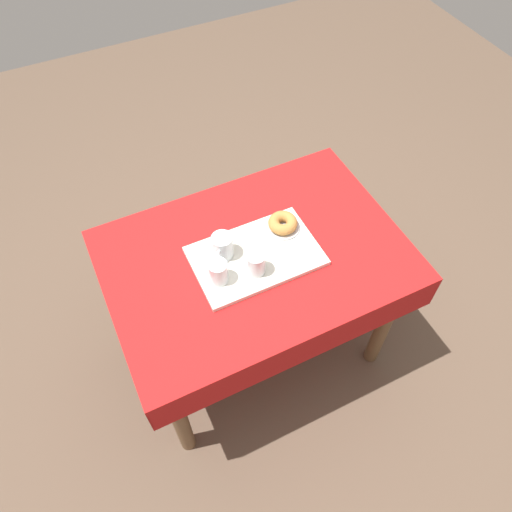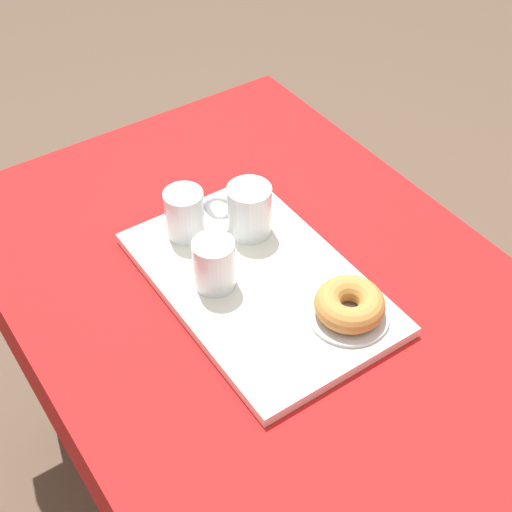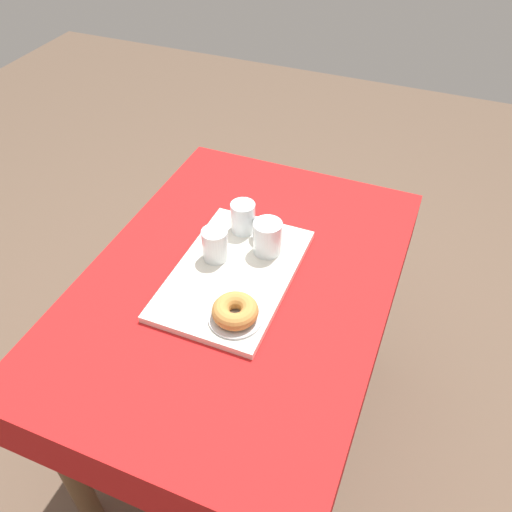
# 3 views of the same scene
# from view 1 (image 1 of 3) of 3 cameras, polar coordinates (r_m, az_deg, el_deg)

# --- Properties ---
(ground_plane) EXTENTS (6.00, 6.00, 0.00)m
(ground_plane) POSITION_cam_1_polar(r_m,az_deg,el_deg) (2.48, -0.04, -10.11)
(ground_plane) COLOR brown
(dining_table) EXTENTS (1.14, 0.80, 0.74)m
(dining_table) POSITION_cam_1_polar(r_m,az_deg,el_deg) (1.95, -0.05, -1.95)
(dining_table) COLOR red
(dining_table) RESTS_ON ground
(serving_tray) EXTENTS (0.47, 0.30, 0.02)m
(serving_tray) POSITION_cam_1_polar(r_m,az_deg,el_deg) (1.83, -0.04, 0.01)
(serving_tray) COLOR silver
(serving_tray) RESTS_ON dining_table
(tea_mug_left) EXTENTS (0.10, 0.10, 0.10)m
(tea_mug_left) POSITION_cam_1_polar(r_m,az_deg,el_deg) (1.79, -3.95, 1.06)
(tea_mug_left) COLOR white
(tea_mug_left) RESTS_ON serving_tray
(water_glass_near) EXTENTS (0.07, 0.07, 0.09)m
(water_glass_near) POSITION_cam_1_polar(r_m,az_deg,el_deg) (1.75, -0.01, -0.94)
(water_glass_near) COLOR white
(water_glass_near) RESTS_ON serving_tray
(water_glass_far) EXTENTS (0.07, 0.07, 0.09)m
(water_glass_far) POSITION_cam_1_polar(r_m,az_deg,el_deg) (1.73, -4.43, -1.93)
(water_glass_far) COLOR white
(water_glass_far) RESTS_ON serving_tray
(donut_plate_left) EXTENTS (0.13, 0.13, 0.01)m
(donut_plate_left) POSITION_cam_1_polar(r_m,az_deg,el_deg) (1.91, 3.11, 3.38)
(donut_plate_left) COLOR silver
(donut_plate_left) RESTS_ON serving_tray
(sugar_donut_left) EXTENTS (0.11, 0.11, 0.04)m
(sugar_donut_left) POSITION_cam_1_polar(r_m,az_deg,el_deg) (1.89, 3.15, 3.87)
(sugar_donut_left) COLOR #BC7F3D
(sugar_donut_left) RESTS_ON donut_plate_left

